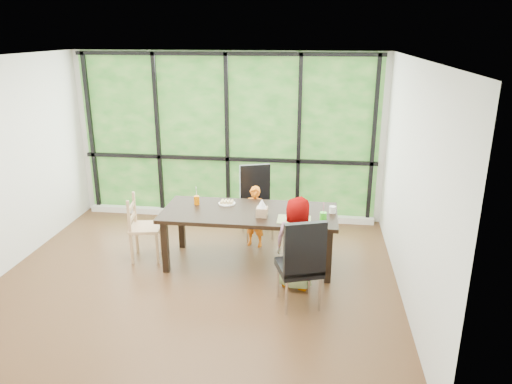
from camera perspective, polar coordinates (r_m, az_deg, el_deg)
ground at (r=6.24m, az=-6.99°, el=-10.14°), size 5.00×5.00×0.00m
back_wall at (r=7.85m, az=-3.35°, el=6.52°), size 5.00×0.00×5.00m
foliage_backdrop at (r=7.83m, az=-3.38°, el=6.49°), size 4.80×0.02×2.65m
window_mullions at (r=7.79m, az=-3.44°, el=6.42°), size 4.80×0.06×2.65m
window_sill at (r=8.13m, az=-3.31°, el=-2.63°), size 4.80×0.12×0.10m
dining_table at (r=6.42m, az=-0.77°, el=-5.40°), size 2.35×1.16×0.75m
chair_window_leather at (r=7.20m, az=0.18°, el=-1.29°), size 0.58×0.58×1.08m
chair_interior_leather at (r=5.45m, az=5.13°, el=-8.16°), size 0.59×0.59×1.08m
chair_end_beech at (r=6.71m, az=-12.92°, el=-4.11°), size 0.46×0.48×0.90m
child_toddler at (r=6.92m, az=-0.09°, el=-2.91°), size 0.37×0.28×0.90m
child_older at (r=5.80m, az=5.08°, el=-6.07°), size 0.64×0.51×1.15m
placemat at (r=6.01m, az=4.53°, el=-3.27°), size 0.41×0.30×0.01m
plate_far at (r=6.55m, az=-3.46°, el=-1.35°), size 0.23×0.23×0.01m
plate_near at (r=6.01m, az=4.78°, el=-3.22°), size 0.27×0.27×0.02m
orange_cup at (r=6.55m, az=-7.04°, el=-0.97°), size 0.07×0.07×0.12m
green_cup at (r=5.93m, az=7.95°, el=-3.02°), size 0.09×0.09×0.14m
white_mug at (r=6.28m, az=9.04°, el=-2.07°), size 0.09×0.09×0.09m
tissue_box at (r=6.08m, az=0.71°, el=-2.37°), size 0.14×0.14×0.12m
crepe_rolls_far at (r=6.54m, az=-3.47°, el=-1.15°), size 0.20×0.12×0.04m
crepe_rolls_near at (r=6.00m, az=4.79°, el=-2.99°), size 0.10×0.12×0.04m
straw_white at (r=6.52m, az=-7.07°, el=-0.15°), size 0.01×0.04×0.20m
straw_pink at (r=5.90m, az=8.00°, el=-2.05°), size 0.01×0.04×0.20m
tissue at (r=6.04m, az=0.71°, el=-1.36°), size 0.12×0.12×0.11m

